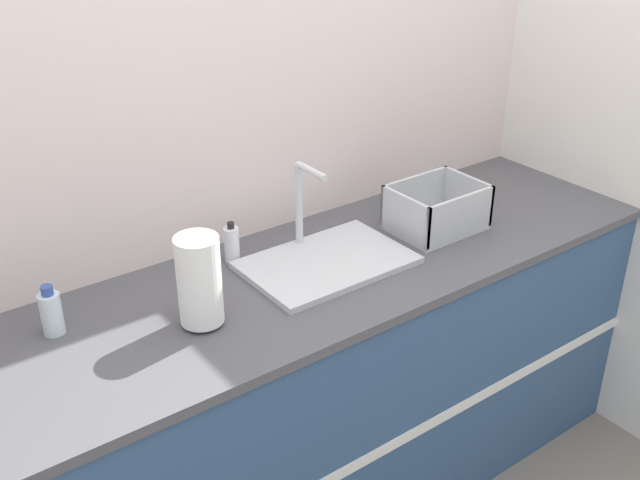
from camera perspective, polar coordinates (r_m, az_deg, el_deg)
The scene contains 8 objects.
wall_back at distance 2.36m, azimuth -6.38°, elevation 8.73°, with size 4.87×0.06×2.60m.
wall_right at distance 2.96m, azimuth 19.50°, elevation 11.15°, with size 0.06×2.65×2.60m.
counter_cabinet at distance 2.50m, azimuth -1.14°, elevation -11.89°, with size 2.50×0.67×0.93m.
sink at distance 2.29m, azimuth 0.42°, elevation -1.40°, with size 0.50×0.33×0.30m.
paper_towel_roll at distance 1.98m, azimuth -9.18°, elevation -3.12°, with size 0.12×0.12×0.26m.
dish_rack at distance 2.53m, azimuth 8.85°, elevation 2.11°, with size 0.30×0.23×0.15m.
bottle_clear at distance 2.07m, azimuth -19.80°, elevation -5.22°, with size 0.06×0.06×0.14m.
soap_dispenser at distance 2.31m, azimuth -6.74°, elevation -0.29°, with size 0.05×0.05×0.13m.
Camera 1 is at (-1.12, -1.27, 2.04)m, focal length 42.00 mm.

